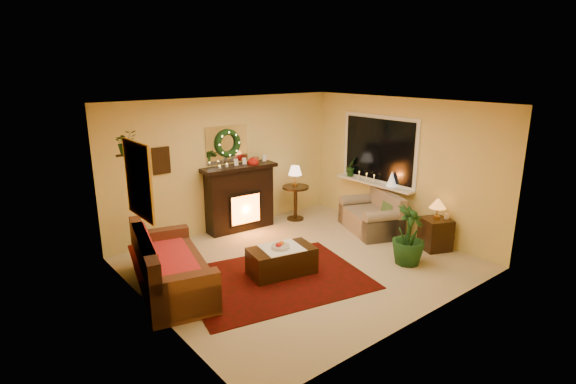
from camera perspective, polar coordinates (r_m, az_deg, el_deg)
floor at (r=7.53m, az=1.69°, el=-9.02°), size 5.00×5.00×0.00m
ceiling at (r=6.87m, az=1.86°, el=11.10°), size 5.00×5.00×0.00m
wall_back at (r=8.87m, az=-7.72°, el=3.51°), size 5.00×5.00×0.00m
wall_front at (r=5.65m, az=16.78°, el=-4.08°), size 5.00×5.00×0.00m
wall_left at (r=5.85m, az=-17.23°, el=-3.43°), size 4.50×4.50×0.00m
wall_right at (r=8.88m, az=14.16°, el=3.18°), size 4.50×4.50×0.00m
area_rug at (r=7.00m, az=-1.59°, el=-10.97°), size 3.03×2.52×0.01m
sofa at (r=6.75m, az=-14.59°, el=-8.57°), size 1.35×2.18×0.87m
red_throw at (r=6.86m, az=-15.62°, el=-8.05°), size 0.84×1.36×0.02m
fireplace at (r=8.94m, az=-6.22°, el=-1.30°), size 1.37×0.51×1.23m
poinsettia at (r=8.90m, az=-4.47°, el=3.65°), size 0.23×0.23×0.23m
mantel_candle_a at (r=8.55m, az=-8.66°, el=2.73°), size 0.05×0.05×0.16m
mantel_candle_b at (r=8.66m, az=-7.76°, el=2.94°), size 0.06×0.06×0.18m
mantel_mirror at (r=8.78m, az=-7.74°, el=6.04°), size 0.92×0.02×0.72m
wreath at (r=8.75m, az=-7.61°, el=6.14°), size 0.55×0.11×0.55m
wall_art at (r=8.21m, az=-15.80°, el=3.86°), size 0.32×0.03×0.48m
gold_mirror at (r=6.01m, az=-18.47°, el=1.42°), size 0.03×0.84×1.00m
hanging_plant at (r=6.70m, az=-19.80°, el=4.64°), size 0.33×0.28×0.36m
loveseat at (r=8.97m, az=10.43°, el=-2.30°), size 1.25×1.56×0.79m
window_frame at (r=9.15m, az=11.48°, el=5.31°), size 0.03×1.86×1.36m
window_glass at (r=9.14m, az=11.41°, el=5.30°), size 0.02×1.70×1.22m
window_sill at (r=9.22m, az=10.83°, el=1.08°), size 0.22×1.86×0.04m
mini_tree at (r=8.95m, az=13.04°, el=1.64°), size 0.20×0.20×0.30m
sill_plant at (r=9.63m, az=8.03°, el=3.14°), size 0.30×0.24×0.54m
side_table_round at (r=9.50m, az=0.95°, el=-1.61°), size 0.62×0.62×0.73m
lamp_cream at (r=9.37m, az=0.90°, el=1.67°), size 0.28×0.28×0.44m
end_table_square at (r=8.42m, az=18.21°, el=-5.14°), size 0.60×0.60×0.56m
lamp_tiffany at (r=8.26m, az=18.44°, el=-2.07°), size 0.29×0.29×0.42m
coffee_table at (r=7.10m, az=-0.81°, el=-8.75°), size 1.10×0.75×0.43m
fruit_bowl at (r=6.99m, az=-0.96°, el=-7.02°), size 0.28×0.28×0.07m
floor_palm at (r=7.61m, az=15.06°, el=-5.64°), size 2.13×2.13×2.93m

